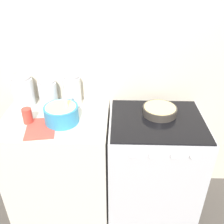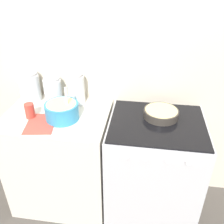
{
  "view_description": "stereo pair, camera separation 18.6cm",
  "coord_description": "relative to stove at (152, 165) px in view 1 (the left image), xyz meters",
  "views": [
    {
      "loc": [
        0.08,
        -1.28,
        1.91
      ],
      "look_at": [
        0.03,
        0.32,
        0.96
      ],
      "focal_mm": 40.0,
      "sensor_mm": 36.0,
      "label": 1
    },
    {
      "loc": [
        0.27,
        -1.26,
        1.91
      ],
      "look_at": [
        0.03,
        0.32,
        0.96
      ],
      "focal_mm": 40.0,
      "sensor_mm": 36.0,
      "label": 2
    }
  ],
  "objects": [
    {
      "name": "storage_jar_left",
      "position": [
        -1.06,
        0.2,
        0.56
      ],
      "size": [
        0.17,
        0.17,
        0.24
      ],
      "color": "silver",
      "rests_on": "countertop_cabinet"
    },
    {
      "name": "baking_pan",
      "position": [
        0.02,
        0.08,
        0.49
      ],
      "size": [
        0.26,
        0.26,
        0.06
      ],
      "color": "#38332D",
      "rests_on": "stove"
    },
    {
      "name": "wall_back",
      "position": [
        -0.38,
        0.33,
        0.75
      ],
      "size": [
        4.61,
        0.05,
        2.4
      ],
      "color": "beige",
      "rests_on": "ground_plane"
    },
    {
      "name": "countertop_cabinet",
      "position": [
        -0.78,
        0.0,
        0.0
      ],
      "size": [
        0.8,
        0.62,
        0.91
      ],
      "color": "silver",
      "rests_on": "ground_plane"
    },
    {
      "name": "mixing_bowl",
      "position": [
        -0.71,
        -0.05,
        0.53
      ],
      "size": [
        0.25,
        0.25,
        0.26
      ],
      "color": "#338CBF",
      "rests_on": "countertop_cabinet"
    },
    {
      "name": "storage_jar_right",
      "position": [
        -0.67,
        0.2,
        0.56
      ],
      "size": [
        0.14,
        0.14,
        0.26
      ],
      "color": "silver",
      "rests_on": "countertop_cabinet"
    },
    {
      "name": "storage_jar_middle",
      "position": [
        -0.86,
        0.2,
        0.54
      ],
      "size": [
        0.15,
        0.15,
        0.21
      ],
      "color": "silver",
      "rests_on": "countertop_cabinet"
    },
    {
      "name": "tin_can",
      "position": [
        -0.95,
        -0.07,
        0.51
      ],
      "size": [
        0.07,
        0.07,
        0.12
      ],
      "color": "#CC3F33",
      "rests_on": "countertop_cabinet"
    },
    {
      "name": "stove",
      "position": [
        0.0,
        0.0,
        0.0
      ],
      "size": [
        0.72,
        0.63,
        0.91
      ],
      "color": "silver",
      "rests_on": "ground_plane"
    },
    {
      "name": "recipe_page",
      "position": [
        -0.84,
        -0.15,
        0.46
      ],
      "size": [
        0.24,
        0.3,
        0.01
      ],
      "color": "#CC4C3F",
      "rests_on": "countertop_cabinet"
    }
  ]
}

